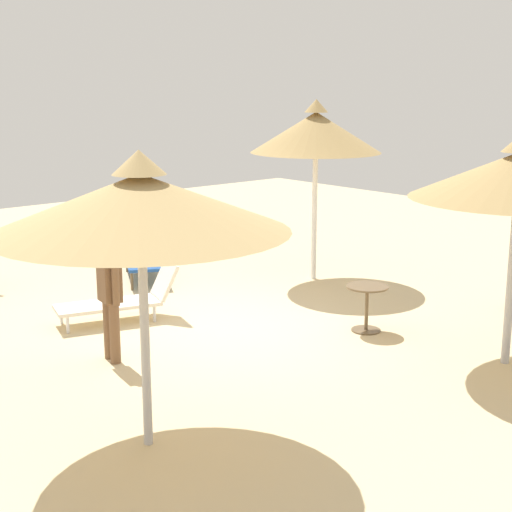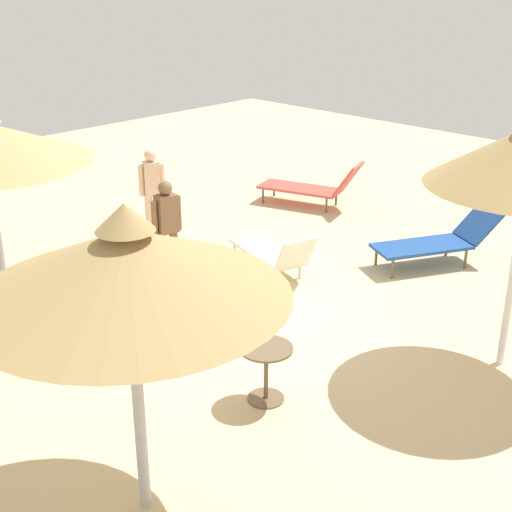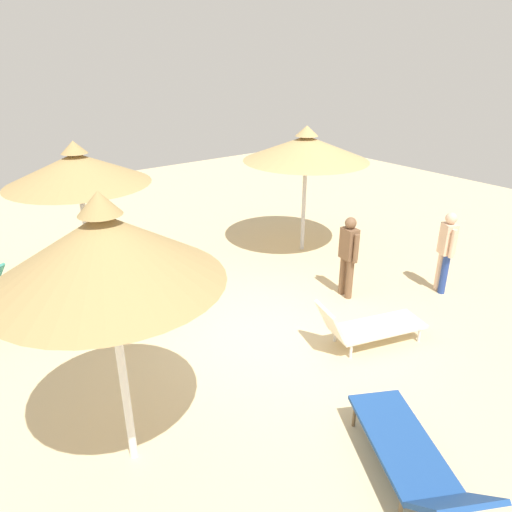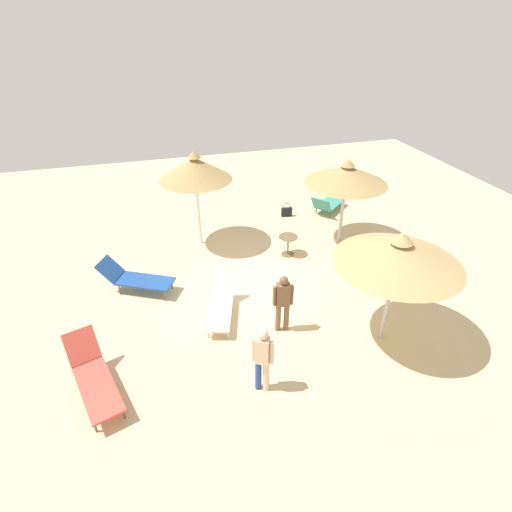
{
  "view_description": "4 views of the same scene",
  "coord_description": "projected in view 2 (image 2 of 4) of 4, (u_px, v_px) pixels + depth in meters",
  "views": [
    {
      "loc": [
        7.95,
        -6.46,
        3.4
      ],
      "look_at": [
        0.8,
        -0.23,
        1.21
      ],
      "focal_mm": 53.2,
      "sensor_mm": 36.0,
      "label": 1
    },
    {
      "loc": [
        6.22,
        5.85,
        4.45
      ],
      "look_at": [
        -0.19,
        -0.36,
        0.77
      ],
      "focal_mm": 49.85,
      "sensor_mm": 36.0,
      "label": 2
    },
    {
      "loc": [
        -5.13,
        4.09,
        4.21
      ],
      "look_at": [
        0.71,
        -0.34,
        1.01
      ],
      "focal_mm": 32.74,
      "sensor_mm": 36.0,
      "label": 3
    },
    {
      "loc": [
        -2.58,
        -8.9,
        6.65
      ],
      "look_at": [
        -0.18,
        -0.49,
        1.27
      ],
      "focal_mm": 28.3,
      "sensor_mm": 36.0,
      "label": 4
    }
  ],
  "objects": [
    {
      "name": "lounge_chair_near_right",
      "position": [
        274.0,
        252.0,
        10.93
      ],
      "size": [
        1.04,
        1.83,
        0.8
      ],
      "color": "silver",
      "rests_on": "ground"
    },
    {
      "name": "lounge_chair_back",
      "position": [
        438.0,
        240.0,
        11.18
      ],
      "size": [
        2.07,
        1.51,
        0.86
      ],
      "color": "#1E478C",
      "rests_on": "ground"
    },
    {
      "name": "person_standing_front",
      "position": [
        167.0,
        225.0,
        10.47
      ],
      "size": [
        0.48,
        0.26,
        1.55
      ],
      "color": "brown",
      "rests_on": "ground"
    },
    {
      "name": "side_table_round",
      "position": [
        266.0,
        364.0,
        7.67
      ],
      "size": [
        0.59,
        0.59,
        0.65
      ],
      "color": "brown",
      "rests_on": "ground"
    },
    {
      "name": "parasol_umbrella_center",
      "position": [
        128.0,
        264.0,
        5.43
      ],
      "size": [
        2.56,
        2.56,
        2.81
      ],
      "color": "#B2B2B7",
      "rests_on": "ground"
    },
    {
      "name": "person_standing_far_right",
      "position": [
        152.0,
        189.0,
        12.12
      ],
      "size": [
        0.41,
        0.32,
        1.58
      ],
      "color": "navy",
      "rests_on": "ground"
    },
    {
      "name": "lounge_chair_edge",
      "position": [
        314.0,
        186.0,
        13.9
      ],
      "size": [
        1.21,
        2.12,
        0.96
      ],
      "color": "#CC4C3F",
      "rests_on": "ground"
    },
    {
      "name": "ground",
      "position": [
        265.0,
        323.0,
        9.6
      ],
      "size": [
        24.0,
        24.0,
        0.1
      ],
      "primitive_type": "cube",
      "color": "beige"
    }
  ]
}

